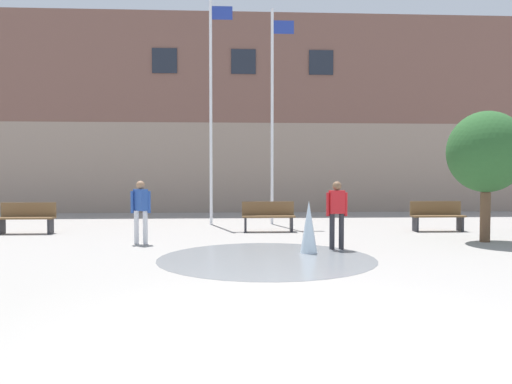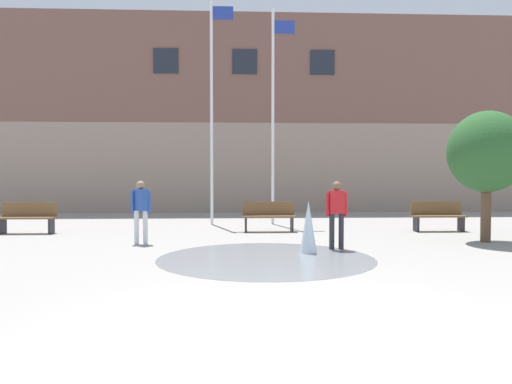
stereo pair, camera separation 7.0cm
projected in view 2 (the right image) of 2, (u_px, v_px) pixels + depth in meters
ground_plane at (285, 341)px, 5.30m from camera, size 100.00×100.00×0.00m
library_building at (243, 120)px, 25.37m from camera, size 36.00×6.05×8.98m
splash_fountain at (289, 242)px, 10.75m from camera, size 4.55×4.55×1.17m
park_bench_left_of_flagpoles at (28, 217)px, 14.70m from camera, size 1.60×0.44×0.91m
park_bench_center at (269, 216)px, 15.18m from camera, size 1.60×0.44×0.91m
park_bench_under_right_flagpole at (438, 216)px, 15.28m from camera, size 1.60×0.44×0.91m
teen_by_trashcan at (337, 210)px, 11.60m from camera, size 0.50×0.24×1.59m
adult_watching at (141, 207)px, 12.51m from camera, size 0.50×0.38×1.59m
flagpole_left at (212, 103)px, 17.13m from camera, size 0.80×0.10×7.88m
flagpole_right at (274, 110)px, 17.24m from camera, size 0.80×0.10×7.43m
street_tree_near_building at (487, 152)px, 12.79m from camera, size 1.96×1.96×3.38m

